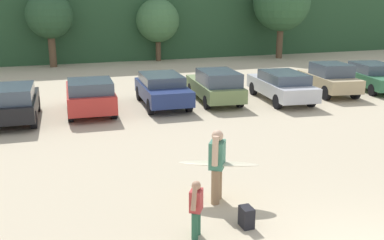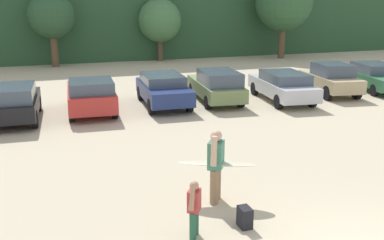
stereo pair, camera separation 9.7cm
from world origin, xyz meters
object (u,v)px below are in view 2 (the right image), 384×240
at_px(parked_car_tan, 331,78).
at_px(parked_car_forest_green, 375,76).
at_px(person_child, 194,206).
at_px(parked_car_red, 91,95).
at_px(person_adult, 216,162).
at_px(parked_car_silver, 283,85).
at_px(backpack_dropped, 245,217).
at_px(parked_car_navy, 163,89).
at_px(surfboard_cream, 217,164).
at_px(parked_car_black, 13,102).
at_px(parked_car_olive_green, 216,85).

bearing_deg(parked_car_tan, parked_car_forest_green, -75.79).
bearing_deg(person_child, parked_car_tan, -102.07).
bearing_deg(parked_car_red, parked_car_tan, -87.39).
relative_size(parked_car_red, person_adult, 2.42).
height_order(parked_car_silver, backpack_dropped, parked_car_silver).
xyz_separation_m(parked_car_navy, surfboard_cream, (-1.40, -9.88, 0.14)).
relative_size(parked_car_red, parked_car_forest_green, 0.86).
xyz_separation_m(parked_car_black, parked_car_forest_green, (18.23, 0.52, -0.07)).
xyz_separation_m(parked_car_black, parked_car_tan, (15.17, 0.25, 0.02)).
relative_size(parked_car_black, person_child, 3.42).
height_order(parked_car_navy, surfboard_cream, parked_car_navy).
distance_m(parked_car_silver, person_adult, 11.44).
distance_m(parked_car_olive_green, parked_car_tan, 6.21).
xyz_separation_m(parked_car_red, parked_car_forest_green, (15.14, 0.09, -0.05)).
height_order(person_child, backpack_dropped, person_child).
bearing_deg(backpack_dropped, parked_car_tan, 46.83).
height_order(parked_car_black, parked_car_tan, parked_car_tan).
bearing_deg(parked_car_forest_green, surfboard_cream, 138.68).
bearing_deg(backpack_dropped, parked_car_navy, 83.21).
height_order(parked_car_tan, surfboard_cream, parked_car_tan).
height_order(person_adult, backpack_dropped, person_adult).
bearing_deg(surfboard_cream, parked_car_red, -53.46).
relative_size(parked_car_red, surfboard_cream, 2.19).
xyz_separation_m(parked_car_silver, surfboard_cream, (-7.07, -8.88, 0.16)).
xyz_separation_m(parked_car_silver, backpack_dropped, (-7.01, -10.28, -0.55)).
bearing_deg(person_child, surfboard_cream, -93.31).
relative_size(parked_car_red, parked_car_silver, 0.89).
xyz_separation_m(parked_car_navy, parked_car_silver, (5.67, -1.01, -0.01)).
bearing_deg(parked_car_silver, backpack_dropped, 152.80).
bearing_deg(person_adult, person_child, 87.26).
distance_m(parked_car_red, person_adult, 9.81).
distance_m(parked_car_black, parked_car_silver, 12.05).
bearing_deg(parked_car_olive_green, backpack_dropped, 166.69).
distance_m(parked_car_forest_green, surfboard_cream, 16.40).
distance_m(parked_car_navy, parked_car_silver, 5.76).
xyz_separation_m(parked_car_black, person_adult, (4.92, -9.21, 0.19)).
distance_m(parked_car_black, parked_car_navy, 6.42).
distance_m(parked_car_red, parked_car_forest_green, 15.14).
bearing_deg(parked_car_red, backpack_dropped, -166.50).
height_order(parked_car_forest_green, person_child, parked_car_forest_green).
xyz_separation_m(parked_car_olive_green, person_adult, (-4.06, -9.81, 0.20)).
bearing_deg(parked_car_red, person_adult, -165.83).
distance_m(parked_car_silver, person_child, 13.14).
xyz_separation_m(parked_car_red, backpack_dropped, (1.94, -10.98, -0.57)).
xyz_separation_m(person_child, surfboard_cream, (1.09, 1.43, 0.24)).
relative_size(parked_car_silver, person_child, 3.95).
relative_size(parked_car_olive_green, parked_car_tan, 1.13).
bearing_deg(parked_car_navy, person_adult, 175.05).
xyz_separation_m(parked_car_forest_green, backpack_dropped, (-13.19, -11.08, -0.52)).
bearing_deg(backpack_dropped, parked_car_olive_green, 70.57).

